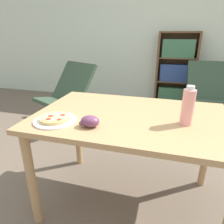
% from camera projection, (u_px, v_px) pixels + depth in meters
% --- Properties ---
extents(ground_plane, '(14.00, 14.00, 0.00)m').
position_uv_depth(ground_plane, '(127.00, 189.00, 1.77)').
color(ground_plane, brown).
extents(wall_back, '(8.00, 0.05, 2.60)m').
position_uv_depth(wall_back, '(158.00, 33.00, 3.65)').
color(wall_back, silver).
rests_on(wall_back, ground_plane).
extents(dining_table, '(1.32, 0.85, 0.76)m').
position_uv_depth(dining_table, '(131.00, 128.00, 1.41)').
color(dining_table, tan).
rests_on(dining_table, ground_plane).
extents(pizza_on_plate, '(0.27, 0.27, 0.04)m').
position_uv_depth(pizza_on_plate, '(55.00, 119.00, 1.27)').
color(pizza_on_plate, white).
rests_on(pizza_on_plate, dining_table).
extents(grape_bunch, '(0.12, 0.10, 0.07)m').
position_uv_depth(grape_bunch, '(90.00, 121.00, 1.19)').
color(grape_bunch, '#6B3856').
rests_on(grape_bunch, dining_table).
extents(drink_bottle, '(0.07, 0.07, 0.24)m').
position_uv_depth(drink_bottle, '(188.00, 107.00, 1.19)').
color(drink_bottle, pink).
rests_on(drink_bottle, dining_table).
extents(lounge_chair_near, '(0.88, 0.96, 0.88)m').
position_uv_depth(lounge_chair_near, '(66.00, 105.00, 2.98)').
color(lounge_chair_near, slate).
rests_on(lounge_chair_near, ground_plane).
extents(lounge_chair_far, '(0.68, 0.79, 0.88)m').
position_uv_depth(lounge_chair_far, '(208.00, 103.00, 3.07)').
color(lounge_chair_far, slate).
rests_on(lounge_chair_far, ground_plane).
extents(bookshelf, '(0.70, 0.25, 1.32)m').
position_uv_depth(bookshelf, '(175.00, 72.00, 3.66)').
color(bookshelf, brown).
rests_on(bookshelf, ground_plane).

